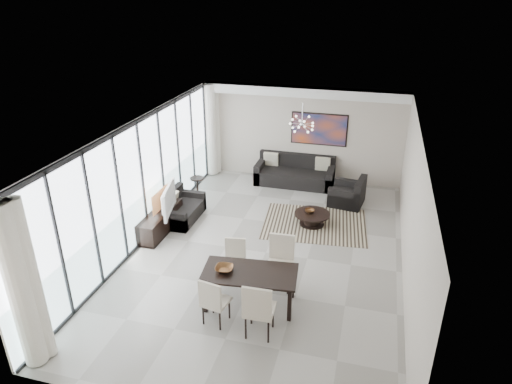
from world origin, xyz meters
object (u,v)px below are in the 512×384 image
(coffee_table, at_px, (312,218))
(television, at_px, (164,200))
(tv_console, at_px, (160,221))
(sofa_main, at_px, (295,175))
(dining_table, at_px, (250,276))

(coffee_table, height_order, television, television)
(tv_console, height_order, television, television)
(coffee_table, xyz_separation_m, television, (-3.41, -1.29, 0.69))
(sofa_main, height_order, tv_console, sofa_main)
(coffee_table, bearing_deg, dining_table, -100.71)
(tv_console, bearing_deg, sofa_main, 54.90)
(tv_console, relative_size, dining_table, 0.92)
(coffee_table, distance_m, television, 3.71)
(sofa_main, distance_m, television, 4.55)
(sofa_main, relative_size, dining_table, 1.27)
(television, bearing_deg, dining_table, -141.78)
(coffee_table, distance_m, dining_table, 3.56)
(television, bearing_deg, sofa_main, -47.10)
(coffee_table, bearing_deg, tv_console, -159.79)
(coffee_table, relative_size, tv_console, 0.53)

